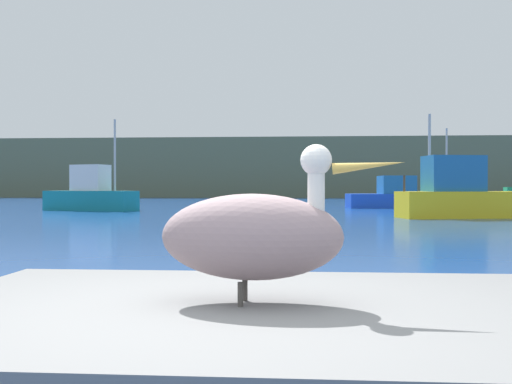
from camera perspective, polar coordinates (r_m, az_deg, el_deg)
hillside_backdrop at (r=81.26m, az=3.94°, el=2.20°), size 140.00×17.90×7.54m
pier_dock at (r=3.28m, az=-0.41°, el=-17.02°), size 3.62×2.42×0.73m
pelican at (r=3.13m, az=-0.15°, el=-4.12°), size 1.29×0.51×0.84m
fishing_boat_yellow at (r=27.25m, az=19.58°, el=-0.32°), size 6.52×3.00×4.50m
fishing_boat_teal at (r=34.93m, az=-15.69°, el=-0.22°), size 5.76×3.19×5.14m
fishing_boat_blue at (r=39.36m, az=14.36°, el=-0.48°), size 8.16×3.09×5.15m
mooring_buoy at (r=17.28m, az=5.68°, el=-3.07°), size 0.55×0.55×0.55m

